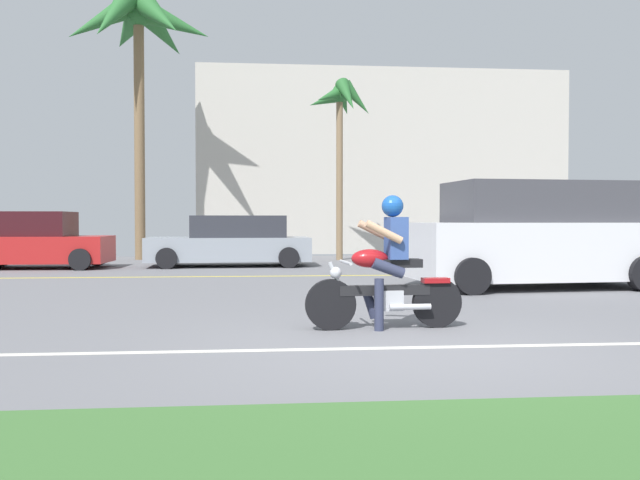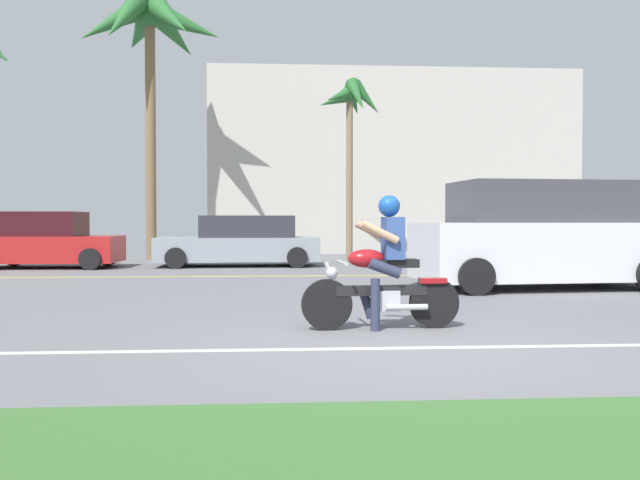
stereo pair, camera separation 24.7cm
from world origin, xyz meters
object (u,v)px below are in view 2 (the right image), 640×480
object	(u,v)px
suv_nearby	(541,237)
parked_car_0	(48,242)
palm_tree_0	(350,110)
parked_car_1	(241,242)
palm_tree_2	(151,31)
motorcyclist	(383,273)

from	to	relation	value
suv_nearby	parked_car_0	distance (m)	12.74
parked_car_0	palm_tree_0	world-z (taller)	palm_tree_0
parked_car_1	suv_nearby	bearing A→B (deg)	-48.41
parked_car_1	palm_tree_2	size ratio (longest dim) A/B	0.51
palm_tree_0	suv_nearby	bearing A→B (deg)	-74.89
parked_car_1	palm_tree_2	bearing A→B (deg)	130.66
palm_tree_2	palm_tree_0	bearing A→B (deg)	-6.98
suv_nearby	palm_tree_0	xyz separation A→B (m)	(-2.54, 9.42, 3.85)
parked_car_1	palm_tree_0	xyz separation A→B (m)	(3.38, 2.74, 4.15)
suv_nearby	parked_car_1	bearing A→B (deg)	131.59
suv_nearby	parked_car_0	bearing A→B (deg)	150.27
palm_tree_2	suv_nearby	bearing A→B (deg)	-48.73
motorcyclist	suv_nearby	distance (m)	5.96
palm_tree_0	parked_car_0	bearing A→B (deg)	-159.98
motorcyclist	parked_car_0	distance (m)	13.15
parked_car_0	motorcyclist	bearing A→B (deg)	-56.23
palm_tree_2	motorcyclist	bearing A→B (deg)	-70.65
motorcyclist	parked_car_0	size ratio (longest dim) A/B	0.51
parked_car_0	palm_tree_2	distance (m)	8.05
parked_car_1	motorcyclist	bearing A→B (deg)	-79.10
parked_car_1	palm_tree_0	distance (m)	6.02
motorcyclist	palm_tree_2	xyz separation A→B (m)	(-5.21, 14.82, 6.77)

